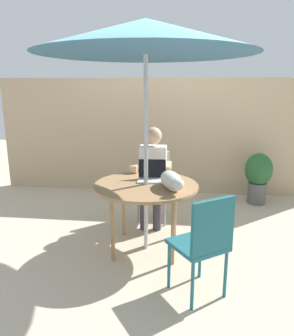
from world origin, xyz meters
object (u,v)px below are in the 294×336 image
(chair_empty, at_px, (204,239))
(laptop, at_px, (152,174))
(patio_table, at_px, (146,189))
(chair_occupied, at_px, (154,180))
(person_seated, at_px, (152,170))
(patio_umbrella, at_px, (146,37))
(cat, at_px, (172,181))
(potted_plant_near_fence, at_px, (258,175))

(chair_empty, height_order, laptop, laptop)
(patio_table, distance_m, laptop, 0.22)
(chair_occupied, xyz_separation_m, person_seated, (0.00, -0.16, 0.17))
(chair_occupied, relative_size, laptop, 2.92)
(patio_umbrella, xyz_separation_m, cat, (0.28, -0.13, -1.37))
(patio_table, distance_m, chair_occupied, 0.88)
(patio_table, distance_m, potted_plant_near_fence, 2.22)
(patio_table, bearing_deg, potted_plant_near_fence, 46.78)
(chair_occupied, bearing_deg, patio_umbrella, -90.00)
(patio_umbrella, relative_size, cat, 3.71)
(patio_umbrella, xyz_separation_m, potted_plant_near_fence, (1.51, 1.61, -1.74))
(patio_table, bearing_deg, cat, -25.80)
(patio_umbrella, distance_m, chair_empty, 1.93)
(chair_empty, distance_m, potted_plant_near_fence, 2.60)
(chair_empty, xyz_separation_m, cat, (-0.29, 0.67, 0.28))
(chair_empty, height_order, cat, cat)
(person_seated, height_order, potted_plant_near_fence, person_seated)
(patio_table, relative_size, patio_umbrella, 0.47)
(patio_table, distance_m, cat, 0.34)
(patio_table, height_order, potted_plant_near_fence, potted_plant_near_fence)
(patio_table, xyz_separation_m, patio_umbrella, (0.00, 0.00, 1.51))
(patio_table, height_order, patio_umbrella, patio_umbrella)
(patio_umbrella, bearing_deg, chair_occupied, 90.00)
(laptop, relative_size, cat, 0.49)
(patio_table, relative_size, chair_occupied, 1.21)
(cat, bearing_deg, person_seated, 108.14)
(patio_umbrella, distance_m, person_seated, 1.65)
(chair_occupied, xyz_separation_m, chair_empty, (0.57, -1.67, 0.00))
(patio_umbrella, distance_m, chair_occupied, 1.87)
(patio_umbrella, relative_size, potted_plant_near_fence, 3.03)
(chair_empty, height_order, potted_plant_near_fence, chair_empty)
(chair_occupied, xyz_separation_m, laptop, (0.05, -0.69, 0.26))
(laptop, bearing_deg, potted_plant_near_fence, 44.40)
(patio_table, xyz_separation_m, laptop, (0.05, 0.17, 0.12))
(patio_table, xyz_separation_m, potted_plant_near_fence, (1.51, 1.61, -0.23))
(chair_occupied, height_order, person_seated, person_seated)
(chair_occupied, xyz_separation_m, cat, (0.28, -1.00, 0.28))
(patio_umbrella, bearing_deg, patio_table, 0.00)
(patio_umbrella, height_order, chair_occupied, patio_umbrella)
(person_seated, height_order, cat, person_seated)
(person_seated, height_order, laptop, person_seated)
(laptop, bearing_deg, chair_occupied, 93.83)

